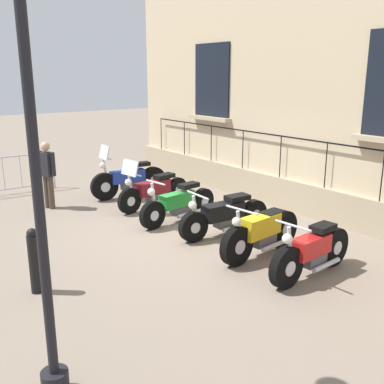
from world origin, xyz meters
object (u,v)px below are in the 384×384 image
motorcycle_black (225,216)px  motorcycle_red (311,252)px  crowd_barrier (12,173)px  lamppost (26,68)px  motorcycle_yellow (261,232)px  motorcycle_maroon (154,190)px  pedestrian_walking (47,171)px  motorcycle_blue (129,180)px  bollard (34,260)px  motorcycle_green (179,204)px

motorcycle_black → motorcycle_red: (0.15, 2.29, 0.01)m
crowd_barrier → lamppost: bearing=77.1°
motorcycle_yellow → motorcycle_maroon: bearing=-90.7°
lamppost → pedestrian_walking: (-2.23, -6.41, -2.30)m
motorcycle_maroon → crowd_barrier: 4.13m
motorcycle_blue → pedestrian_walking: pedestrian_walking is taller
motorcycle_maroon → motorcycle_black: size_ratio=0.99×
motorcycle_red → lamppost: lamppost is taller
motorcycle_yellow → lamppost: lamppost is taller
lamppost → pedestrian_walking: 7.16m
motorcycle_black → bollard: bearing=3.0°
motorcycle_green → crowd_barrier: bearing=-64.0°
motorcycle_green → motorcycle_yellow: (-0.08, 2.44, 0.03)m
motorcycle_maroon → motorcycle_red: (0.01, 4.75, -0.02)m
motorcycle_maroon → motorcycle_yellow: bearing=89.3°
motorcycle_yellow → bollard: bearing=-15.2°
motorcycle_green → bollard: motorcycle_green is taller
motorcycle_blue → motorcycle_yellow: 4.91m
motorcycle_yellow → motorcycle_blue: bearing=-90.6°
motorcycle_blue → crowd_barrier: 3.20m
motorcycle_blue → motorcycle_green: motorcycle_blue is taller
lamppost → crowd_barrier: bearing=-102.9°
motorcycle_blue → lamppost: 8.02m
motorcycle_maroon → crowd_barrier: motorcycle_maroon is taller
lamppost → motorcycle_blue: bearing=-124.7°
motorcycle_blue → motorcycle_green: 2.48m
motorcycle_yellow → motorcycle_red: bearing=91.7°
motorcycle_green → crowd_barrier: (2.24, -4.61, 0.17)m
lamppost → motorcycle_maroon: bearing=-130.9°
motorcycle_yellow → motorcycle_black: bearing=-98.7°
motorcycle_blue → motorcycle_black: (-0.13, 3.71, -0.05)m
pedestrian_walking → motorcycle_yellow: bearing=111.4°
motorcycle_yellow → bollard: (3.68, -1.00, 0.08)m
motorcycle_yellow → motorcycle_red: (-0.03, 1.09, -0.02)m
motorcycle_maroon → pedestrian_walking: bearing=-35.4°
motorcycle_red → motorcycle_green: bearing=-88.2°
motorcycle_blue → crowd_barrier: bearing=-41.9°
motorcycle_maroon → pedestrian_walking: (2.05, -1.46, 0.48)m
motorcycle_black → pedestrian_walking: size_ratio=1.32×
motorcycle_yellow → motorcycle_red: size_ratio=1.03×
motorcycle_maroon → motorcycle_red: bearing=89.9°
motorcycle_maroon → lamppost: size_ratio=0.46×
crowd_barrier → bollard: 6.19m
motorcycle_yellow → pedestrian_walking: pedestrian_walking is taller
motorcycle_yellow → crowd_barrier: bearing=-71.7°
motorcycle_black → motorcycle_maroon: bearing=-86.7°
motorcycle_black → lamppost: bearing=29.3°
motorcycle_maroon → motorcycle_green: 1.23m
motorcycle_red → pedestrian_walking: pedestrian_walking is taller
motorcycle_blue → crowd_barrier: motorcycle_blue is taller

